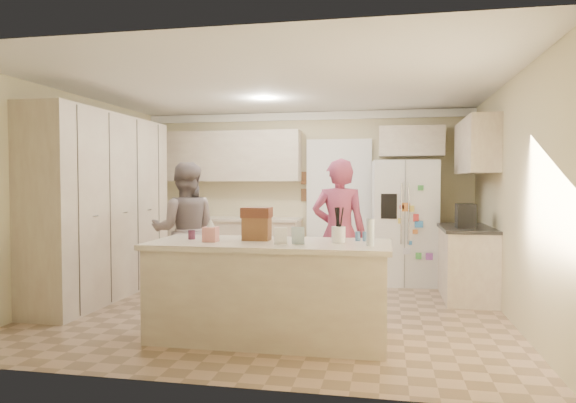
% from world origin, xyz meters
% --- Properties ---
extents(floor, '(5.20, 4.60, 0.02)m').
position_xyz_m(floor, '(0.00, 0.00, -0.01)').
color(floor, tan).
rests_on(floor, ground).
extents(ceiling, '(5.20, 4.60, 0.02)m').
position_xyz_m(ceiling, '(0.00, 0.00, 2.61)').
color(ceiling, white).
rests_on(ceiling, wall_back).
extents(wall_back, '(5.20, 0.02, 2.60)m').
position_xyz_m(wall_back, '(0.00, 2.31, 1.30)').
color(wall_back, beige).
rests_on(wall_back, ground).
extents(wall_front, '(5.20, 0.02, 2.60)m').
position_xyz_m(wall_front, '(0.00, -2.31, 1.30)').
color(wall_front, beige).
rests_on(wall_front, ground).
extents(wall_left, '(0.02, 4.60, 2.60)m').
position_xyz_m(wall_left, '(-2.61, 0.00, 1.30)').
color(wall_left, beige).
rests_on(wall_left, ground).
extents(wall_right, '(0.02, 4.60, 2.60)m').
position_xyz_m(wall_right, '(2.61, 0.00, 1.30)').
color(wall_right, beige).
rests_on(wall_right, ground).
extents(crown_back, '(5.20, 0.08, 0.12)m').
position_xyz_m(crown_back, '(0.00, 2.26, 2.53)').
color(crown_back, white).
rests_on(crown_back, wall_back).
extents(pantry_bank, '(0.60, 2.60, 2.35)m').
position_xyz_m(pantry_bank, '(-2.30, 0.20, 1.18)').
color(pantry_bank, beige).
rests_on(pantry_bank, floor).
extents(back_base_cab, '(2.20, 0.60, 0.88)m').
position_xyz_m(back_base_cab, '(-1.15, 2.00, 0.44)').
color(back_base_cab, beige).
rests_on(back_base_cab, floor).
extents(back_countertop, '(2.24, 0.63, 0.04)m').
position_xyz_m(back_countertop, '(-1.15, 1.99, 0.90)').
color(back_countertop, beige).
rests_on(back_countertop, back_base_cab).
extents(back_upper_cab, '(2.20, 0.35, 0.80)m').
position_xyz_m(back_upper_cab, '(-1.15, 2.12, 1.90)').
color(back_upper_cab, beige).
rests_on(back_upper_cab, wall_back).
extents(doorway_opening, '(0.90, 0.06, 2.10)m').
position_xyz_m(doorway_opening, '(0.55, 2.28, 1.05)').
color(doorway_opening, black).
rests_on(doorway_opening, floor).
extents(doorway_casing, '(1.02, 0.03, 2.22)m').
position_xyz_m(doorway_casing, '(0.55, 2.24, 1.05)').
color(doorway_casing, white).
rests_on(doorway_casing, floor).
extents(wall_frame_upper, '(0.15, 0.02, 0.20)m').
position_xyz_m(wall_frame_upper, '(0.02, 2.27, 1.55)').
color(wall_frame_upper, brown).
rests_on(wall_frame_upper, wall_back).
extents(wall_frame_lower, '(0.15, 0.02, 0.20)m').
position_xyz_m(wall_frame_lower, '(0.02, 2.27, 1.28)').
color(wall_frame_lower, brown).
rests_on(wall_frame_lower, wall_back).
extents(refrigerator, '(0.96, 0.77, 1.80)m').
position_xyz_m(refrigerator, '(1.54, 1.83, 0.90)').
color(refrigerator, white).
rests_on(refrigerator, floor).
extents(fridge_seam, '(0.02, 0.02, 1.78)m').
position_xyz_m(fridge_seam, '(1.54, 1.47, 0.90)').
color(fridge_seam, gray).
rests_on(fridge_seam, refrigerator).
extents(fridge_dispenser, '(0.22, 0.03, 0.35)m').
position_xyz_m(fridge_dispenser, '(1.32, 1.46, 1.15)').
color(fridge_dispenser, black).
rests_on(fridge_dispenser, refrigerator).
extents(fridge_handle_l, '(0.02, 0.02, 0.85)m').
position_xyz_m(fridge_handle_l, '(1.49, 1.46, 1.05)').
color(fridge_handle_l, silver).
rests_on(fridge_handle_l, refrigerator).
extents(fridge_handle_r, '(0.02, 0.02, 0.85)m').
position_xyz_m(fridge_handle_r, '(1.59, 1.46, 1.05)').
color(fridge_handle_r, silver).
rests_on(fridge_handle_r, refrigerator).
extents(over_fridge_cab, '(0.95, 0.35, 0.45)m').
position_xyz_m(over_fridge_cab, '(1.65, 2.12, 2.10)').
color(over_fridge_cab, beige).
rests_on(over_fridge_cab, wall_back).
extents(right_base_cab, '(0.60, 1.20, 0.88)m').
position_xyz_m(right_base_cab, '(2.30, 1.00, 0.44)').
color(right_base_cab, beige).
rests_on(right_base_cab, floor).
extents(right_countertop, '(0.63, 1.24, 0.04)m').
position_xyz_m(right_countertop, '(2.29, 1.00, 0.90)').
color(right_countertop, '#2D2B28').
rests_on(right_countertop, right_base_cab).
extents(right_upper_cab, '(0.35, 1.50, 0.70)m').
position_xyz_m(right_upper_cab, '(2.43, 1.20, 1.95)').
color(right_upper_cab, beige).
rests_on(right_upper_cab, wall_right).
extents(coffee_maker, '(0.22, 0.28, 0.30)m').
position_xyz_m(coffee_maker, '(2.25, 0.80, 1.07)').
color(coffee_maker, black).
rests_on(coffee_maker, right_countertop).
extents(island_base, '(2.20, 0.90, 0.88)m').
position_xyz_m(island_base, '(0.20, -1.10, 0.44)').
color(island_base, beige).
rests_on(island_base, floor).
extents(island_top, '(2.28, 0.96, 0.05)m').
position_xyz_m(island_top, '(0.20, -1.10, 0.90)').
color(island_top, beige).
rests_on(island_top, island_base).
extents(utensil_crock, '(0.13, 0.13, 0.15)m').
position_xyz_m(utensil_crock, '(0.85, -1.05, 1.00)').
color(utensil_crock, white).
rests_on(utensil_crock, island_top).
extents(tissue_box, '(0.13, 0.13, 0.14)m').
position_xyz_m(tissue_box, '(-0.35, -1.20, 1.00)').
color(tissue_box, '#DE8581').
rests_on(tissue_box, island_top).
extents(tissue_plume, '(0.08, 0.08, 0.08)m').
position_xyz_m(tissue_plume, '(-0.35, -1.20, 1.10)').
color(tissue_plume, white).
rests_on(tissue_plume, tissue_box).
extents(dollhouse_body, '(0.26, 0.18, 0.22)m').
position_xyz_m(dollhouse_body, '(0.05, -1.00, 1.04)').
color(dollhouse_body, brown).
rests_on(dollhouse_body, island_top).
extents(dollhouse_roof, '(0.28, 0.20, 0.10)m').
position_xyz_m(dollhouse_roof, '(0.05, -1.00, 1.20)').
color(dollhouse_roof, '#592D1E').
rests_on(dollhouse_roof, dollhouse_body).
extents(jam_jar, '(0.07, 0.07, 0.09)m').
position_xyz_m(jam_jar, '(-0.60, -1.05, 0.97)').
color(jam_jar, '#59263F').
rests_on(jam_jar, island_top).
extents(greeting_card_a, '(0.12, 0.06, 0.16)m').
position_xyz_m(greeting_card_a, '(0.35, -1.30, 1.01)').
color(greeting_card_a, white).
rests_on(greeting_card_a, island_top).
extents(greeting_card_b, '(0.12, 0.05, 0.16)m').
position_xyz_m(greeting_card_b, '(0.50, -1.25, 1.01)').
color(greeting_card_b, silver).
rests_on(greeting_card_b, island_top).
extents(water_bottle, '(0.07, 0.07, 0.24)m').
position_xyz_m(water_bottle, '(1.15, -1.25, 1.04)').
color(water_bottle, silver).
rests_on(water_bottle, island_top).
extents(shaker_salt, '(0.05, 0.05, 0.09)m').
position_xyz_m(shaker_salt, '(1.02, -0.88, 0.97)').
color(shaker_salt, '#4772A7').
rests_on(shaker_salt, island_top).
extents(shaker_pepper, '(0.05, 0.05, 0.09)m').
position_xyz_m(shaker_pepper, '(1.09, -0.88, 0.97)').
color(shaker_pepper, '#4772A7').
rests_on(shaker_pepper, island_top).
extents(teen_boy, '(1.00, 0.88, 1.74)m').
position_xyz_m(teen_boy, '(-1.24, 0.32, 0.87)').
color(teen_boy, gray).
rests_on(teen_boy, floor).
extents(teen_girl, '(0.67, 0.46, 1.77)m').
position_xyz_m(teen_girl, '(0.73, 0.28, 0.88)').
color(teen_girl, '#A93B63').
rests_on(teen_girl, floor).
extents(fridge_magnets, '(0.76, 0.02, 1.44)m').
position_xyz_m(fridge_magnets, '(1.54, 1.47, 0.90)').
color(fridge_magnets, tan).
rests_on(fridge_magnets, refrigerator).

